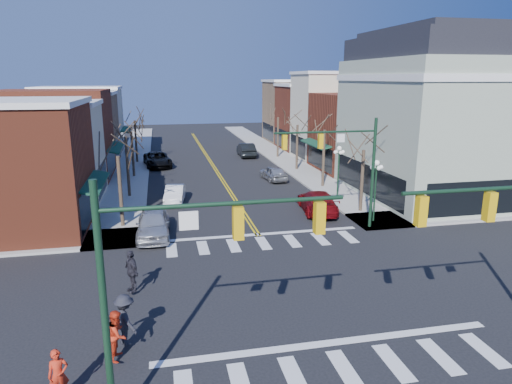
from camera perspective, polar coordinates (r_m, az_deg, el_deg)
ground at (r=21.87m, az=4.63°, el=-11.98°), size 160.00×160.00×0.00m
sidewalk_left at (r=40.05m, az=-15.93°, el=-0.20°), size 3.50×70.00×0.15m
sidewalk_right at (r=42.50m, az=8.29°, el=1.00°), size 3.50×70.00×0.15m
bldg_left_brick_a at (r=32.54m, az=-29.24°, el=2.39°), size 10.00×8.50×8.00m
bldg_left_stucco_a at (r=39.94m, az=-26.05°, el=4.25°), size 10.00×7.00×7.50m
bldg_left_brick_b at (r=47.60m, az=-23.89°, el=6.45°), size 10.00×9.00×8.50m
bldg_left_tan at (r=55.70m, az=-22.19°, el=7.20°), size 10.00×7.50×7.80m
bldg_left_stucco_b at (r=63.29m, az=-21.03°, el=8.19°), size 10.00×8.00×8.20m
bldg_right_brick_a at (r=49.67m, az=13.53°, el=7.24°), size 10.00×8.50×8.00m
bldg_right_stucco at (r=56.63m, az=10.22°, el=9.23°), size 10.00×7.00×10.00m
bldg_right_brick_b at (r=63.68m, az=7.64°, el=9.16°), size 10.00×8.00×8.50m
bldg_right_tan at (r=71.23m, az=5.48°, el=9.94°), size 10.00×8.00×9.00m
victorian_corner at (r=40.15m, az=21.98°, el=8.90°), size 12.25×14.25×13.30m
traffic_mast_near_left at (r=12.40m, az=-10.17°, el=-9.37°), size 6.60×0.28×7.20m
traffic_mast_far_right at (r=28.94m, az=11.21°, el=4.11°), size 6.60×0.28×7.20m
lamppost_corner at (r=31.36m, az=14.74°, el=1.42°), size 0.36×0.36×4.33m
lamppost_midblock at (r=37.16m, az=10.29°, el=3.59°), size 0.36×0.36×4.33m
tree_left_a at (r=30.77m, az=-16.58°, el=-0.07°), size 0.24×0.24×4.76m
tree_left_b at (r=38.54m, az=-15.74°, el=2.99°), size 0.24×0.24×5.04m
tree_left_c at (r=46.45m, az=-15.16°, el=4.54°), size 0.24×0.24×4.55m
tree_left_d at (r=54.33m, az=-14.77°, el=6.08°), size 0.24×0.24×4.90m
tree_right_a at (r=33.78m, az=13.10°, el=1.27°), size 0.24×0.24×4.62m
tree_right_b at (r=40.96m, az=8.43°, el=4.10°), size 0.24×0.24×5.18m
tree_right_c at (r=48.46m, az=5.14°, el=5.52°), size 0.24×0.24×4.83m
tree_right_d at (r=56.08m, az=2.74°, el=6.80°), size 0.24×0.24×4.97m
car_left_near at (r=28.88m, az=-12.73°, el=-3.91°), size 2.09×4.98×1.68m
car_left_mid at (r=36.54m, az=-10.13°, el=-0.27°), size 1.91×4.19×1.33m
car_left_far at (r=51.72m, az=-12.21°, el=3.99°), size 3.33×6.04×1.60m
car_right_near at (r=33.61m, az=7.68°, el=-1.20°), size 2.94×5.76×1.60m
car_right_mid at (r=43.84m, az=2.19°, el=2.41°), size 2.19×4.39×1.44m
car_right_far at (r=57.23m, az=-1.23°, el=5.30°), size 1.90×5.15×1.68m
pedestrian_red_a at (r=15.84m, az=-23.48°, el=-20.22°), size 0.68×0.55×1.63m
pedestrian_red_b at (r=17.07m, az=-16.94°, el=-16.67°), size 0.81×0.97×1.78m
pedestrian_dark_a at (r=21.60m, az=-15.32°, el=-9.52°), size 0.95×1.24×1.96m
pedestrian_dark_b at (r=17.70m, az=-16.06°, el=-15.10°), size 1.31×1.44×1.94m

